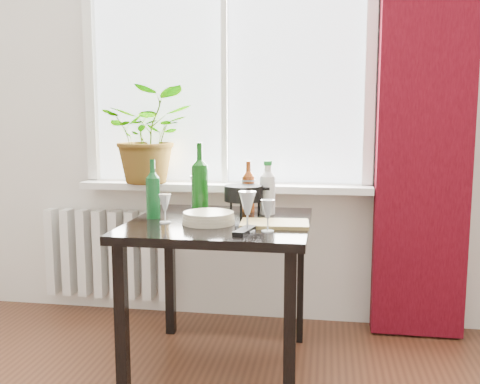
% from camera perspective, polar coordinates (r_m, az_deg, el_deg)
% --- Properties ---
extents(window, '(1.72, 0.08, 1.62)m').
position_cam_1_polar(window, '(3.22, -1.59, 14.54)').
color(window, white).
rests_on(window, ground).
extents(windowsill, '(1.72, 0.20, 0.04)m').
position_cam_1_polar(windowsill, '(3.16, -1.77, 0.57)').
color(windowsill, white).
rests_on(windowsill, ground).
extents(curtain, '(0.50, 0.12, 2.56)m').
position_cam_1_polar(curtain, '(3.09, 19.19, 8.74)').
color(curtain, '#3C050E').
rests_on(curtain, ground).
extents(radiator, '(0.80, 0.10, 0.55)m').
position_cam_1_polar(radiator, '(3.49, -13.91, -6.40)').
color(radiator, white).
rests_on(radiator, ground).
extents(table, '(0.85, 0.85, 0.74)m').
position_cam_1_polar(table, '(2.59, -2.12, -5.05)').
color(table, black).
rests_on(table, ground).
extents(potted_plant, '(0.58, 0.53, 0.57)m').
position_cam_1_polar(potted_plant, '(3.20, -9.62, 6.01)').
color(potted_plant, '#346B1C').
rests_on(potted_plant, windowsill).
extents(wine_bottle_left, '(0.07, 0.07, 0.29)m').
position_cam_1_polar(wine_bottle_left, '(2.64, -9.27, 0.36)').
color(wine_bottle_left, '#0D451A').
rests_on(wine_bottle_left, table).
extents(wine_bottle_right, '(0.10, 0.10, 0.37)m').
position_cam_1_polar(wine_bottle_right, '(2.76, -4.32, 1.61)').
color(wine_bottle_right, '#0C430D').
rests_on(wine_bottle_right, table).
extents(bottle_amber, '(0.08, 0.08, 0.27)m').
position_cam_1_polar(bottle_amber, '(2.79, 0.89, 0.66)').
color(bottle_amber, maroon).
rests_on(bottle_amber, table).
extents(cleaning_bottle, '(0.08, 0.08, 0.27)m').
position_cam_1_polar(cleaning_bottle, '(2.72, 2.97, 0.49)').
color(cleaning_bottle, silver).
rests_on(cleaning_bottle, table).
extents(wineglass_front_right, '(0.10, 0.10, 0.18)m').
position_cam_1_polar(wineglass_front_right, '(2.30, 0.80, -2.05)').
color(wineglass_front_right, silver).
rests_on(wineglass_front_right, table).
extents(wineglass_far_right, '(0.07, 0.07, 0.14)m').
position_cam_1_polar(wineglass_far_right, '(2.30, 2.98, -2.53)').
color(wineglass_far_right, silver).
rests_on(wineglass_far_right, table).
extents(wineglass_back_center, '(0.08, 0.08, 0.17)m').
position_cam_1_polar(wineglass_back_center, '(2.79, 0.88, -0.34)').
color(wineglass_back_center, '#B4B8C1').
rests_on(wineglass_back_center, table).
extents(wineglass_back_left, '(0.09, 0.09, 0.18)m').
position_cam_1_polar(wineglass_back_left, '(2.96, -4.64, 0.13)').
color(wineglass_back_left, white).
rests_on(wineglass_back_left, table).
extents(wineglass_front_left, '(0.07, 0.07, 0.14)m').
position_cam_1_polar(wineglass_front_left, '(2.52, -8.00, -1.72)').
color(wineglass_front_left, silver).
rests_on(wineglass_front_left, table).
extents(plate_stack, '(0.30, 0.30, 0.05)m').
position_cam_1_polar(plate_stack, '(2.49, -3.37, -2.76)').
color(plate_stack, '#C0B79F').
rests_on(plate_stack, table).
extents(fondue_pot, '(0.23, 0.21, 0.15)m').
position_cam_1_polar(fondue_pot, '(2.69, 0.39, -0.89)').
color(fondue_pot, black).
rests_on(fondue_pot, table).
extents(tv_remote, '(0.08, 0.18, 0.02)m').
position_cam_1_polar(tv_remote, '(2.29, 0.50, -4.14)').
color(tv_remote, black).
rests_on(tv_remote, table).
extents(cutting_board, '(0.32, 0.22, 0.02)m').
position_cam_1_polar(cutting_board, '(2.45, 3.71, -3.40)').
color(cutting_board, olive).
rests_on(cutting_board, table).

